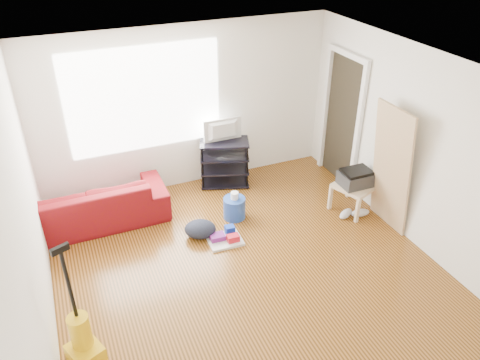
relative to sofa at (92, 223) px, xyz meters
name	(u,v)px	position (x,y,z in m)	size (l,w,h in m)	color
room	(256,184)	(1.72, -1.80, 1.25)	(4.51, 5.01, 2.51)	#43290B
sofa	(92,223)	(0.00, 0.00, 0.00)	(2.14, 0.84, 0.63)	#5F0513
tv_stand	(225,162)	(2.13, 0.27, 0.38)	(0.85, 0.65, 0.75)	black
tv	(224,131)	(2.13, 0.27, 0.93)	(0.61, 0.08, 0.35)	black
side_table	(354,188)	(3.60, -1.13, 0.35)	(0.67, 0.67, 0.42)	tan
printer	(356,178)	(3.60, -1.13, 0.53)	(0.45, 0.35, 0.24)	#2B2B2E
bucket	(234,217)	(1.92, -0.65, 0.00)	(0.32, 0.32, 0.32)	#2146A2
toilet_paper	(235,205)	(1.92, -0.66, 0.21)	(0.11, 0.11, 0.10)	silver
cleaning_tray	(225,238)	(1.60, -1.11, 0.05)	(0.46, 0.38, 0.16)	silver
backpack	(201,236)	(1.33, -0.89, 0.00)	(0.42, 0.34, 0.23)	black
sneakers	(353,213)	(3.50, -1.31, 0.06)	(0.50, 0.26, 0.11)	silver
vacuum	(83,340)	(-0.35, -2.32, 0.25)	(0.39, 0.41, 1.38)	gold
door_panel	(381,223)	(3.78, -1.60, 0.00)	(0.04, 0.71, 1.77)	tan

